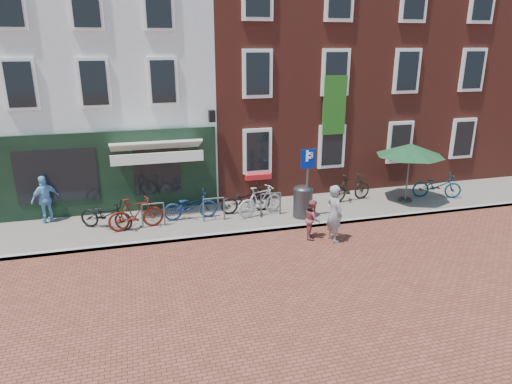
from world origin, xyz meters
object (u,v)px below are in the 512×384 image
object	(u,v)px
bicycle_3	(260,201)
bicycle_5	(350,188)
woman	(334,213)
parasol	(411,147)
bicycle_1	(136,214)
bicycle_2	(190,205)
bicycle_4	(246,199)
litter_bin	(303,200)
bicycle_6	(437,186)
boy	(313,219)
cafe_person	(45,199)
parking_sign	(308,171)
bicycle_0	(106,215)

from	to	relation	value
bicycle_3	bicycle_5	world-z (taller)	same
woman	parasol	bearing A→B (deg)	-68.84
bicycle_1	bicycle_5	size ratio (longest dim) A/B	1.00
bicycle_2	bicycle_4	xyz separation A→B (m)	(1.97, 0.12, 0.00)
litter_bin	woman	bearing A→B (deg)	-81.76
parasol	woman	world-z (taller)	parasol
bicycle_6	bicycle_2	bearing A→B (deg)	110.10
woman	boy	distance (m)	0.73
boy	cafe_person	distance (m)	8.84
boy	parasol	bearing A→B (deg)	-46.45
bicycle_1	bicycle_4	bearing A→B (deg)	-91.61
bicycle_3	bicycle_2	bearing A→B (deg)	65.35
parking_sign	boy	world-z (taller)	parking_sign
woman	boy	xyz separation A→B (m)	(-0.54, 0.39, -0.28)
bicycle_0	bicycle_5	world-z (taller)	bicycle_5
bicycle_1	bicycle_6	xyz separation A→B (m)	(11.32, 0.19, -0.05)
bicycle_0	bicycle_5	distance (m)	8.83
boy	bicycle_6	size ratio (longest dim) A/B	0.68
woman	boy	world-z (taller)	woman
parasol	boy	bearing A→B (deg)	-156.05
parasol	woman	size ratio (longest dim) A/B	1.39
litter_bin	bicycle_5	size ratio (longest dim) A/B	0.68
cafe_person	bicycle_4	xyz separation A→B (m)	(6.65, -0.88, -0.32)
cafe_person	woman	bearing A→B (deg)	123.03
parking_sign	bicycle_0	bearing A→B (deg)	172.90
woman	cafe_person	distance (m)	9.49
parking_sign	bicycle_6	size ratio (longest dim) A/B	1.33
litter_bin	bicycle_0	distance (m)	6.53
bicycle_2	bicycle_4	distance (m)	1.98
parasol	woman	distance (m)	4.94
bicycle_0	bicycle_3	bearing A→B (deg)	-63.85
boy	bicycle_0	xyz separation A→B (m)	(-6.23, 2.22, -0.04)
parking_sign	cafe_person	distance (m)	8.78
bicycle_6	cafe_person	bearing A→B (deg)	106.57
bicycle_3	bicycle_4	world-z (taller)	bicycle_3
bicycle_1	bicycle_3	size ratio (longest dim) A/B	1.00
bicycle_6	bicycle_1	bearing A→B (deg)	112.59
woman	bicycle_6	xyz separation A→B (m)	(5.48, 2.50, -0.32)
bicycle_5	cafe_person	bearing A→B (deg)	77.20
parasol	bicycle_2	size ratio (longest dim) A/B	1.37
woman	bicycle_4	world-z (taller)	woman
litter_bin	bicycle_3	xyz separation A→B (m)	(-1.37, 0.51, -0.09)
litter_bin	bicycle_3	world-z (taller)	litter_bin
litter_bin	bicycle_0	world-z (taller)	litter_bin
boy	bicycle_6	bearing A→B (deg)	-51.10
bicycle_5	bicycle_6	distance (m)	3.47
bicycle_4	bicycle_3	bearing A→B (deg)	-139.17
bicycle_2	boy	bearing A→B (deg)	-124.47
parking_sign	bicycle_0	xyz separation A→B (m)	(-6.57, 0.82, -1.18)
litter_bin	woman	xyz separation A→B (m)	(0.28, -1.93, 0.18)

